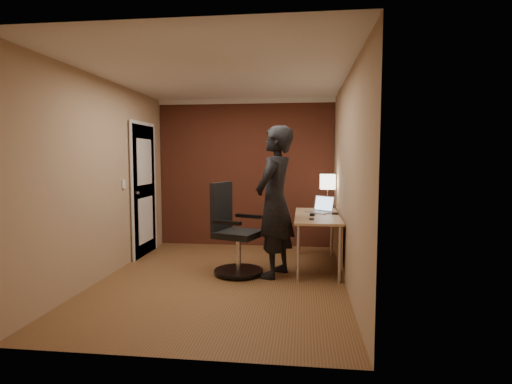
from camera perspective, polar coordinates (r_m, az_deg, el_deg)
room at (r=6.47m, az=-4.46°, el=3.63°), size 4.00×4.00×4.00m
desk at (r=5.59m, az=9.45°, el=-4.55°), size 0.60×1.50×0.73m
desk_lamp at (r=6.08m, az=10.19°, el=1.39°), size 0.22×0.22×0.54m
laptop at (r=5.82m, az=9.32°, el=-2.25°), size 0.42×0.41×0.23m
mouse at (r=5.47m, az=8.08°, el=-3.21°), size 0.08×0.11×0.03m
phone at (r=5.15m, az=7.95°, el=-3.84°), size 0.06×0.12×0.01m
wallet at (r=5.67m, az=11.22°, el=-3.02°), size 0.10×0.12×0.02m
office_chair at (r=5.22m, az=-3.26°, el=-6.12°), size 0.67×0.74×1.17m
person at (r=5.06m, az=2.71°, el=-1.41°), size 0.66×0.81×1.91m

